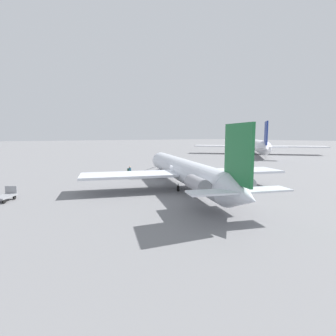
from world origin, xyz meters
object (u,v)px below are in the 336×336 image
Objects in this scene: boarding_stairs at (141,176)px; luggage_cart at (5,196)px; airplane_main at (185,171)px; airplane_far_right at (257,145)px; passenger at (130,171)px.

boarding_stairs reaches higher than luggage_cart.
airplane_main is at bearing -70.23° from luggage_cart.
airplane_main is 7.02× the size of boarding_stairs.
airplane_far_right is 59.63m from boarding_stairs.
airplane_far_right is 10.31× the size of boarding_stairs.
airplane_far_right is 76.40m from luggage_cart.
passenger is at bearing -36.88° from luggage_cart.
luggage_cart is (4.73, 17.05, -1.56)m from airplane_main.
boarding_stairs is 1.68m from passenger.
airplane_far_right is 60.70m from passenger.
luggage_cart is at bearing 95.50° from airplane_main.
passenger is (-21.29, 56.82, -1.78)m from airplane_far_right.
boarding_stairs is at bearing -3.42° from passenger.
passenger is at bearing 33.41° from airplane_main.
boarding_stairs is (8.90, 0.68, -1.65)m from airplane_main.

